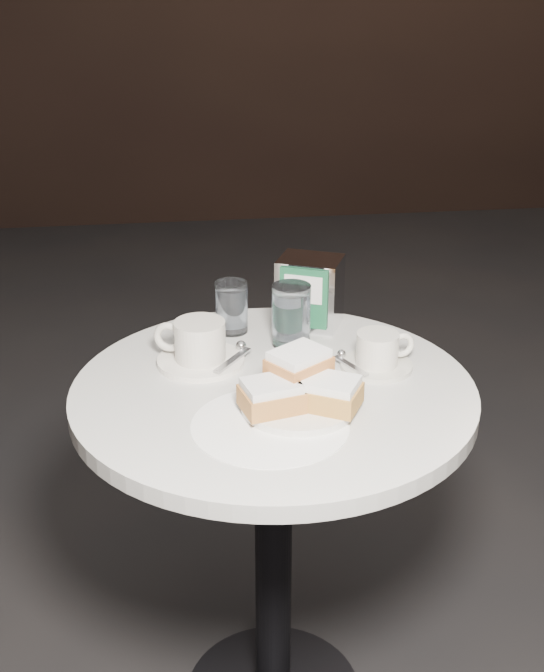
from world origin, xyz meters
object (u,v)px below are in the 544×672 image
at_px(cafe_table, 273,481).
at_px(water_glass_left, 232,308).
at_px(water_glass_right, 291,316).
at_px(napkin_dispenser, 310,292).
at_px(coffee_cup_left, 199,346).
at_px(coffee_cup_right, 378,353).
at_px(beignet_plate, 299,391).

relative_size(cafe_table, water_glass_left, 7.29).
distance_m(water_glass_right, napkin_dispenser, 0.10).
xyz_separation_m(cafe_table, napkin_dispenser, (0.11, 0.25, 0.27)).
relative_size(water_glass_left, water_glass_right, 0.86).
relative_size(coffee_cup_left, water_glass_right, 1.73).
bearing_deg(coffee_cup_right, coffee_cup_left, 159.23).
relative_size(beignet_plate, water_glass_left, 2.04).
relative_size(coffee_cup_left, coffee_cup_right, 1.37).
bearing_deg(beignet_plate, coffee_cup_left, 128.36).
bearing_deg(coffee_cup_left, water_glass_right, 41.02).
relative_size(water_glass_right, napkin_dispenser, 0.80).
distance_m(coffee_cup_left, napkin_dispenser, 0.27).
height_order(beignet_plate, water_glass_left, water_glass_left).
bearing_deg(coffee_cup_right, water_glass_left, 131.04).
bearing_deg(water_glass_left, napkin_dispenser, 4.36).
height_order(coffee_cup_left, water_glass_left, water_glass_left).
distance_m(coffee_cup_right, water_glass_left, 0.31).
distance_m(coffee_cup_left, water_glass_left, 0.16).
distance_m(coffee_cup_left, water_glass_right, 0.19).
xyz_separation_m(beignet_plate, water_glass_right, (0.03, 0.25, 0.02)).
relative_size(cafe_table, coffee_cup_left, 3.62).
xyz_separation_m(beignet_plate, coffee_cup_right, (0.16, 0.13, -0.00)).
bearing_deg(water_glass_left, coffee_cup_left, -117.25).
xyz_separation_m(coffee_cup_right, water_glass_left, (-0.24, 0.20, 0.02)).
relative_size(coffee_cup_right, napkin_dispenser, 1.02).
bearing_deg(napkin_dispenser, water_glass_left, -151.35).
bearing_deg(napkin_dispenser, coffee_cup_left, -122.41).
relative_size(water_glass_left, napkin_dispenser, 0.69).
bearing_deg(napkin_dispenser, cafe_table, -88.55).
bearing_deg(water_glass_right, coffee_cup_right, -41.51).
bearing_deg(beignet_plate, napkin_dispenser, 77.47).
bearing_deg(cafe_table, beignet_plate, -71.14).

